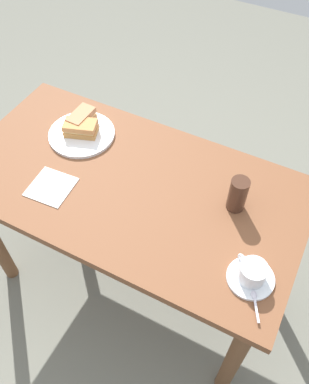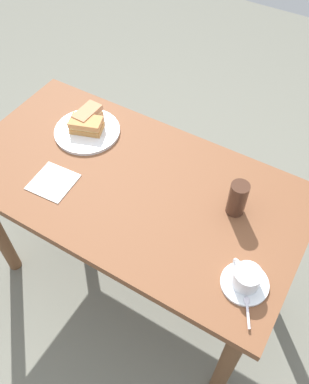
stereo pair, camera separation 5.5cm
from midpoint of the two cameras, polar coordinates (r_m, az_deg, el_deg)
ground_plane at (r=2.12m, az=-1.77°, el=-11.71°), size 6.00×6.00×0.00m
dining_table at (r=1.58m, az=-2.32°, el=-1.31°), size 1.30×0.69×0.75m
sandwich_plate at (r=1.69m, az=-8.52°, el=8.47°), size 0.27×0.27×0.01m
sandwich_front at (r=1.66m, az=-8.66°, el=9.29°), size 0.15×0.11×0.05m
sandwich_back at (r=1.70m, az=-8.45°, el=10.53°), size 0.07×0.13×0.06m
coffee_saucer at (r=1.30m, az=13.79°, el=-12.43°), size 0.15×0.15×0.01m
coffee_cup at (r=1.27m, az=14.08°, el=-11.59°), size 0.10×0.08×0.06m
spoon at (r=1.26m, az=14.20°, el=-15.43°), size 0.06×0.09×0.01m
napkin at (r=1.53m, az=-13.09°, el=1.36°), size 0.16×0.16×0.00m
drinking_glass at (r=1.39m, az=12.73°, el=-0.94°), size 0.06×0.06×0.14m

